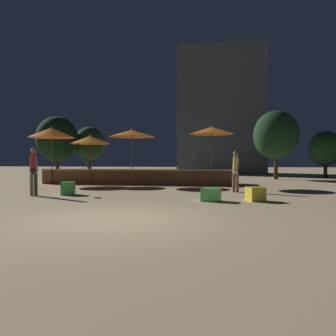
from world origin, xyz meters
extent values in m
plane|color=tan|center=(0.00, 0.00, 0.00)|extent=(120.00, 120.00, 0.00)
cube|color=brown|center=(-2.15, 11.24, 0.39)|extent=(10.91, 2.22, 0.78)
cube|color=#CCB793|center=(-2.15, 10.17, 0.82)|extent=(10.91, 0.12, 0.08)
cylinder|color=brown|center=(-4.63, 9.94, 1.12)|extent=(0.05, 0.05, 2.25)
cone|color=orange|center=(-4.63, 9.94, 2.46)|extent=(2.18, 2.18, 0.43)
sphere|color=orange|center=(-4.63, 9.94, 2.72)|extent=(0.08, 0.08, 0.08)
cylinder|color=brown|center=(1.96, 9.80, 1.34)|extent=(0.05, 0.05, 2.69)
cone|color=orange|center=(1.96, 9.80, 2.87)|extent=(2.27, 2.27, 0.36)
sphere|color=orange|center=(1.96, 9.80, 3.09)|extent=(0.08, 0.08, 0.08)
cylinder|color=brown|center=(-2.36, 10.19, 1.31)|extent=(0.05, 0.05, 2.62)
cone|color=orange|center=(-2.36, 10.19, 2.81)|extent=(2.50, 2.50, 0.38)
sphere|color=orange|center=(-2.36, 10.19, 3.04)|extent=(0.08, 0.08, 0.08)
cylinder|color=brown|center=(-6.98, 10.08, 1.31)|extent=(0.05, 0.05, 2.62)
cone|color=orange|center=(-6.98, 10.08, 2.90)|extent=(2.55, 2.55, 0.54)
sphere|color=orange|center=(-6.98, 10.08, 3.21)|extent=(0.08, 0.08, 0.08)
cube|color=yellow|center=(3.53, 3.92, 0.23)|extent=(0.67, 0.67, 0.46)
cube|color=#4CC651|center=(2.09, 3.69, 0.21)|extent=(0.67, 0.67, 0.42)
cube|color=#4CC651|center=(-3.46, 4.84, 0.25)|extent=(0.62, 0.62, 0.50)
cylinder|color=#997051|center=(3.11, 6.98, 0.40)|extent=(0.13, 0.13, 0.80)
cylinder|color=#997051|center=(2.96, 6.91, 0.40)|extent=(0.13, 0.13, 0.80)
cylinder|color=white|center=(3.04, 6.95, 0.88)|extent=(0.21, 0.21, 0.24)
cylinder|color=#D8D14C|center=(3.04, 6.95, 1.20)|extent=(0.21, 0.21, 0.61)
cylinder|color=#997051|center=(2.96, 7.09, 1.14)|extent=(0.18, 0.24, 0.54)
cylinder|color=#997051|center=(3.11, 6.80, 1.14)|extent=(0.15, 0.18, 0.55)
sphere|color=#997051|center=(3.04, 6.95, 1.62)|extent=(0.22, 0.22, 0.22)
cylinder|color=#3F3F47|center=(-4.53, 4.35, 0.42)|extent=(0.13, 0.13, 0.84)
cylinder|color=#997051|center=(-4.61, 4.19, 0.42)|extent=(0.13, 0.13, 0.84)
cylinder|color=#3F3F47|center=(-4.57, 4.27, 0.92)|extent=(0.22, 0.22, 0.24)
cylinder|color=#B22D33|center=(-4.57, 4.27, 1.26)|extent=(0.22, 0.22, 0.64)
cylinder|color=#997051|center=(-4.73, 4.35, 1.19)|extent=(0.13, 0.12, 0.57)
cylinder|color=#997051|center=(-4.41, 4.20, 1.19)|extent=(0.13, 0.12, 0.57)
sphere|color=#997051|center=(-4.57, 4.27, 1.69)|extent=(0.23, 0.23, 0.23)
cylinder|color=#1E4C47|center=(-5.00, 10.90, 1.09)|extent=(0.02, 0.02, 0.45)
cylinder|color=#1E4C47|center=(-5.27, 11.05, 1.09)|extent=(0.02, 0.02, 0.45)
cylinder|color=#1E4C47|center=(-5.15, 10.64, 1.09)|extent=(0.02, 0.02, 0.45)
cylinder|color=#1E4C47|center=(-5.41, 10.78, 1.09)|extent=(0.02, 0.02, 0.45)
cylinder|color=#1E4C47|center=(-5.21, 10.84, 1.31)|extent=(0.40, 0.40, 0.02)
cube|color=#1E4C47|center=(-5.29, 10.69, 1.54)|extent=(0.33, 0.20, 0.45)
cylinder|color=#1E4C47|center=(1.00, 11.64, 1.09)|extent=(0.02, 0.02, 0.45)
cylinder|color=#1E4C47|center=(0.90, 11.36, 1.09)|extent=(0.02, 0.02, 0.45)
cylinder|color=#1E4C47|center=(1.28, 11.54, 1.09)|extent=(0.02, 0.02, 0.45)
cylinder|color=#1E4C47|center=(1.18, 11.26, 1.09)|extent=(0.02, 0.02, 0.45)
cylinder|color=#1E4C47|center=(1.09, 11.45, 1.31)|extent=(0.40, 0.40, 0.02)
cube|color=#1E4C47|center=(1.25, 11.39, 1.54)|extent=(0.15, 0.35, 0.45)
cylinder|color=#E54C99|center=(-1.91, 3.90, 0.02)|extent=(0.25, 0.25, 0.03)
cylinder|color=#3D2B1C|center=(6.32, 16.88, 0.87)|extent=(0.28, 0.28, 1.73)
ellipsoid|color=#19381E|center=(6.32, 16.88, 3.14)|extent=(3.12, 3.12, 3.43)
cylinder|color=#3D2B1C|center=(-9.60, 15.74, 0.78)|extent=(0.28, 0.28, 1.56)
ellipsoid|color=black|center=(-9.60, 15.74, 2.94)|extent=(3.06, 3.06, 3.36)
cylinder|color=#3D2B1C|center=(-7.76, 17.44, 0.80)|extent=(0.28, 0.28, 1.60)
ellipsoid|color=#1E4223|center=(-7.76, 17.44, 2.68)|extent=(2.39, 2.39, 2.63)
cylinder|color=#3D2B1C|center=(10.59, 20.07, 0.58)|extent=(0.28, 0.28, 1.17)
ellipsoid|color=#1E4223|center=(10.59, 20.07, 2.28)|extent=(2.47, 2.47, 2.72)
cube|color=#4C5666|center=(2.57, 27.45, 6.38)|extent=(8.74, 4.97, 12.76)
camera|label=1|loc=(2.35, -7.13, 1.33)|focal=35.00mm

